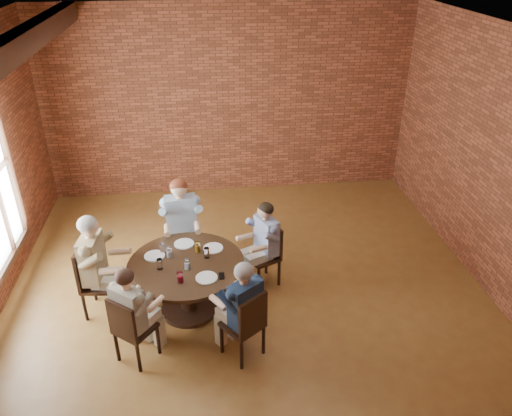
{
  "coord_description": "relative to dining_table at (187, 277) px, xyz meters",
  "views": [
    {
      "loc": [
        -0.54,
        -5.14,
        4.34
      ],
      "look_at": [
        0.19,
        1.0,
        0.92
      ],
      "focal_mm": 35.0,
      "sensor_mm": 36.0,
      "label": 1
    }
  ],
  "objects": [
    {
      "name": "diner_d",
      "position": [
        -0.58,
        -0.75,
        0.1
      ],
      "size": [
        0.74,
        0.76,
        1.26
      ],
      "primitive_type": null,
      "rotation": [
        0.0,
        0.0,
        2.48
      ],
      "color": "#CAA99F",
      "rests_on": "floor"
    },
    {
      "name": "chair_e",
      "position": [
        0.67,
        -0.9,
        -0.03
      ],
      "size": [
        0.56,
        0.56,
        0.91
      ],
      "rotation": [
        0.0,
        0.0,
        3.78
      ],
      "color": "black",
      "rests_on": "floor"
    },
    {
      "name": "glass_f",
      "position": [
        -0.06,
        -0.38,
        0.29
      ],
      "size": [
        0.07,
        0.07,
        0.14
      ],
      "primitive_type": "cylinder",
      "color": "white",
      "rests_on": "dining_table"
    },
    {
      "name": "chair_c",
      "position": [
        -1.18,
        0.15,
        -0.01
      ],
      "size": [
        0.51,
        0.51,
        0.97
      ],
      "rotation": [
        0.0,
        0.0,
        1.44
      ],
      "color": "black",
      "rests_on": "floor"
    },
    {
      "name": "floor",
      "position": [
        0.8,
        0.0,
        -0.53
      ],
      "size": [
        7.0,
        7.0,
        0.0
      ],
      "primitive_type": "plane",
      "color": "olive",
      "rests_on": "ground"
    },
    {
      "name": "wall_right",
      "position": [
        4.05,
        0.0,
        1.17
      ],
      "size": [
        0.0,
        7.0,
        7.0
      ],
      "primitive_type": "plane",
      "rotation": [
        1.57,
        0.0,
        -1.57
      ],
      "color": "brown",
      "rests_on": "ground"
    },
    {
      "name": "smartphone",
      "position": [
        0.42,
        -0.32,
        0.23
      ],
      "size": [
        0.07,
        0.13,
        0.01
      ],
      "primitive_type": "cube",
      "rotation": [
        0.0,
        0.0,
        -0.02
      ],
      "color": "black",
      "rests_on": "dining_table"
    },
    {
      "name": "plate_a",
      "position": [
        0.35,
        0.28,
        0.23
      ],
      "size": [
        0.26,
        0.26,
        0.01
      ],
      "primitive_type": "cylinder",
      "color": "white",
      "rests_on": "dining_table"
    },
    {
      "name": "glass_e",
      "position": [
        -0.31,
        -0.08,
        0.29
      ],
      "size": [
        0.07,
        0.07,
        0.14
      ],
      "primitive_type": "cylinder",
      "color": "white",
      "rests_on": "dining_table"
    },
    {
      "name": "glass_g",
      "position": [
        0.02,
        -0.13,
        0.29
      ],
      "size": [
        0.07,
        0.07,
        0.14
      ],
      "primitive_type": "cylinder",
      "color": "white",
      "rests_on": "dining_table"
    },
    {
      "name": "plate_b",
      "position": [
        -0.03,
        0.43,
        0.23
      ],
      "size": [
        0.26,
        0.26,
        0.01
      ],
      "primitive_type": "cylinder",
      "color": "white",
      "rests_on": "dining_table"
    },
    {
      "name": "chair_b",
      "position": [
        -0.07,
        1.09,
        -0.01
      ],
      "size": [
        0.49,
        0.49,
        0.97
      ],
      "rotation": [
        0.0,
        0.0,
        0.06
      ],
      "color": "black",
      "rests_on": "floor"
    },
    {
      "name": "diner_b",
      "position": [
        -0.06,
        1.0,
        0.17
      ],
      "size": [
        0.61,
        0.73,
        1.4
      ],
      "primitive_type": null,
      "rotation": [
        0.0,
        0.0,
        0.06
      ],
      "color": "#95A8BE",
      "rests_on": "floor"
    },
    {
      "name": "glass_d",
      "position": [
        -0.2,
        0.16,
        0.29
      ],
      "size": [
        0.07,
        0.07,
        0.14
      ],
      "primitive_type": "cylinder",
      "color": "white",
      "rests_on": "dining_table"
    },
    {
      "name": "diner_e",
      "position": [
        0.62,
        -0.83,
        0.11
      ],
      "size": [
        0.77,
        0.79,
        1.29
      ],
      "primitive_type": null,
      "rotation": [
        0.0,
        0.0,
        3.78
      ],
      "color": "#192A46",
      "rests_on": "floor"
    },
    {
      "name": "dining_table",
      "position": [
        0.0,
        0.0,
        0.0
      ],
      "size": [
        1.46,
        1.46,
        0.75
      ],
      "color": "black",
      "rests_on": "floor"
    },
    {
      "name": "chair_d",
      "position": [
        -0.63,
        -0.81,
        -0.04
      ],
      "size": [
        0.55,
        0.55,
        0.89
      ],
      "rotation": [
        0.0,
        0.0,
        2.48
      ],
      "color": "black",
      "rests_on": "floor"
    },
    {
      "name": "glass_a",
      "position": [
        0.26,
        0.09,
        0.29
      ],
      "size": [
        0.07,
        0.07,
        0.14
      ],
      "primitive_type": "cylinder",
      "color": "white",
      "rests_on": "dining_table"
    },
    {
      "name": "glass_c",
      "position": [
        -0.29,
        0.25,
        0.29
      ],
      "size": [
        0.07,
        0.07,
        0.14
      ],
      "primitive_type": "cylinder",
      "color": "white",
      "rests_on": "dining_table"
    },
    {
      "name": "ceiling",
      "position": [
        0.8,
        0.0,
        2.87
      ],
      "size": [
        7.0,
        7.0,
        0.0
      ],
      "primitive_type": "plane",
      "rotation": [
        3.14,
        0.0,
        0.0
      ],
      "color": "silver",
      "rests_on": "wall_back"
    },
    {
      "name": "wall_back",
      "position": [
        0.8,
        3.5,
        1.17
      ],
      "size": [
        7.0,
        0.0,
        7.0
      ],
      "primitive_type": "plane",
      "rotation": [
        1.57,
        0.0,
        0.0
      ],
      "color": "brown",
      "rests_on": "ground"
    },
    {
      "name": "plate_d",
      "position": [
        0.24,
        -0.34,
        0.23
      ],
      "size": [
        0.26,
        0.26,
        0.01
      ],
      "primitive_type": "cylinder",
      "color": "white",
      "rests_on": "dining_table"
    },
    {
      "name": "chair_a",
      "position": [
        1.09,
        0.5,
        -0.04
      ],
      "size": [
        0.52,
        0.52,
        0.9
      ],
      "rotation": [
        0.0,
        0.0,
        -1.14
      ],
      "color": "black",
      "rests_on": "floor"
    },
    {
      "name": "glass_b",
      "position": [
        0.15,
        0.24,
        0.29
      ],
      "size": [
        0.07,
        0.07,
        0.14
      ],
      "primitive_type": "cylinder",
      "color": "white",
      "rests_on": "dining_table"
    },
    {
      "name": "diner_c",
      "position": [
        -1.08,
        0.14,
        0.17
      ],
      "size": [
        0.76,
        0.65,
        1.4
      ],
      "primitive_type": null,
      "rotation": [
        0.0,
        0.0,
        1.44
      ],
      "color": "brown",
      "rests_on": "floor"
    },
    {
      "name": "plate_c",
      "position": [
        -0.39,
        0.19,
        0.23
      ],
      "size": [
        0.26,
        0.26,
        0.01
      ],
      "primitive_type": "cylinder",
      "color": "white",
      "rests_on": "dining_table"
    },
    {
      "name": "diner_a",
      "position": [
        1.03,
        0.47,
        0.1
      ],
      "size": [
        0.74,
        0.69,
        1.26
      ],
      "primitive_type": null,
      "rotation": [
        0.0,
        0.0,
        -1.14
      ],
      "color": "#385092",
      "rests_on": "floor"
    }
  ]
}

